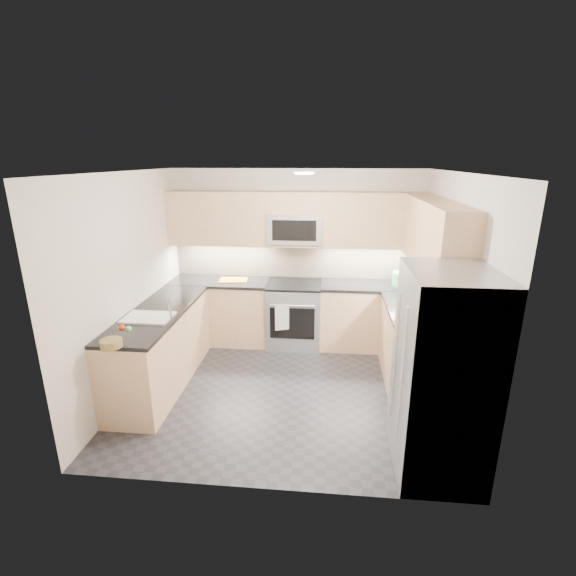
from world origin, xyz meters
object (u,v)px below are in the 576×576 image
object	(u,v)px
gas_range	(294,315)
utensil_bowl	(404,279)
fruit_basket	(111,343)
microwave	(295,228)
cutting_board	(234,280)
refrigerator	(442,374)

from	to	relation	value
gas_range	utensil_bowl	distance (m)	1.63
fruit_basket	microwave	bearing A→B (deg)	57.30
microwave	cutting_board	world-z (taller)	microwave
gas_range	refrigerator	distance (m)	2.86
gas_range	microwave	distance (m)	1.25
refrigerator	cutting_board	size ratio (longest dim) A/B	4.51
refrigerator	utensil_bowl	size ratio (longest dim) A/B	5.76
utensil_bowl	cutting_board	size ratio (longest dim) A/B	0.78
gas_range	utensil_bowl	xyz separation A→B (m)	(1.52, 0.04, 0.57)
utensil_bowl	cutting_board	xyz separation A→B (m)	(-2.41, -0.01, -0.08)
utensil_bowl	cutting_board	world-z (taller)	utensil_bowl
microwave	refrigerator	bearing A→B (deg)	-60.38
refrigerator	utensil_bowl	bearing A→B (deg)	88.26
gas_range	fruit_basket	xyz separation A→B (m)	(-1.54, -2.27, 0.52)
fruit_basket	utensil_bowl	bearing A→B (deg)	37.02
gas_range	microwave	world-z (taller)	microwave
microwave	gas_range	bearing A→B (deg)	-90.00
refrigerator	fruit_basket	bearing A→B (deg)	176.95
utensil_bowl	fruit_basket	xyz separation A→B (m)	(-3.06, -2.31, -0.05)
gas_range	cutting_board	size ratio (longest dim) A/B	2.28
microwave	refrigerator	world-z (taller)	microwave
microwave	cutting_board	size ratio (longest dim) A/B	1.90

